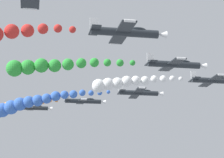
# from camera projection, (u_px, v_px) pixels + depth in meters

# --- Properties ---
(airplane_lead) EXTENTS (9.57, 10.35, 2.34)m
(airplane_lead) POSITION_uv_depth(u_px,v_px,m) (214.00, 80.00, 83.86)
(airplane_lead) COLOR #23282D
(smoke_trail_lead) EXTENTS (4.03, 17.87, 3.51)m
(smoke_trail_lead) POSITION_uv_depth(u_px,v_px,m) (121.00, 83.00, 81.58)
(smoke_trail_lead) COLOR white
(airplane_left_inner) EXTENTS (9.56, 10.35, 2.41)m
(airplane_left_inner) POSITION_uv_depth(u_px,v_px,m) (139.00, 93.00, 94.58)
(airplane_left_inner) COLOR #23282D
(smoke_trail_left_inner) EXTENTS (9.71, 27.25, 6.64)m
(smoke_trail_left_inner) POSITION_uv_depth(u_px,v_px,m) (21.00, 105.00, 93.92)
(smoke_trail_left_inner) COLOR blue
(airplane_right_inner) EXTENTS (9.57, 10.35, 2.33)m
(airplane_right_inner) POSITION_uv_depth(u_px,v_px,m) (175.00, 64.00, 70.00)
(airplane_right_inner) COLOR #23282D
(smoke_trail_right_inner) EXTENTS (3.82, 20.78, 3.25)m
(smoke_trail_right_inner) POSITION_uv_depth(u_px,v_px,m) (46.00, 66.00, 67.15)
(smoke_trail_right_inner) COLOR green
(airplane_left_outer) EXTENTS (9.57, 10.35, 2.34)m
(airplane_left_outer) POSITION_uv_depth(u_px,v_px,m) (84.00, 101.00, 104.78)
(airplane_left_outer) COLOR #23282D
(airplane_right_outer) EXTENTS (9.56, 10.35, 2.32)m
(airplane_right_outer) POSITION_uv_depth(u_px,v_px,m) (126.00, 32.00, 54.97)
(airplane_right_outer) COLOR #23282D
(airplane_trailing) EXTENTS (9.57, 10.35, 2.34)m
(airplane_trailing) POSITION_uv_depth(u_px,v_px,m) (32.00, 108.00, 114.65)
(airplane_trailing) COLOR #23282D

